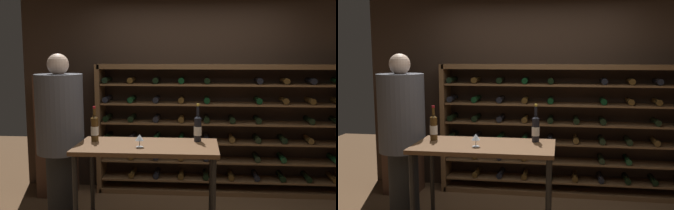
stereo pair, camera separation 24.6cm
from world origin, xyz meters
The scene contains 8 objects.
back_wall centered at (0.00, 1.61, 1.35)m, with size 4.56×0.10×2.71m, color #332319.
wine_rack centered at (0.38, 1.40, 0.85)m, with size 3.20×0.32×1.70m.
tasting_table centered at (-0.37, 0.02, 0.86)m, with size 1.36×0.66×0.96m.
person_guest_blue_shirt centered at (-1.36, 0.37, 1.00)m, with size 0.50×0.50×1.84m.
display_cabinet centered at (-1.71, 1.18, 0.78)m, with size 0.44×0.36×1.57m, color #4C2D1E.
wine_bottle_amber_reserve centered at (-0.92, 0.14, 1.09)m, with size 0.08×0.08×0.35m.
wine_bottle_black_capsule centered at (0.11, 0.21, 1.10)m, with size 0.08×0.08×0.38m.
wine_glass_stemmed_center centered at (-0.43, -0.08, 1.05)m, with size 0.08×0.08×0.12m.
Camera 1 is at (0.10, -3.54, 1.82)m, focal length 40.79 mm.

